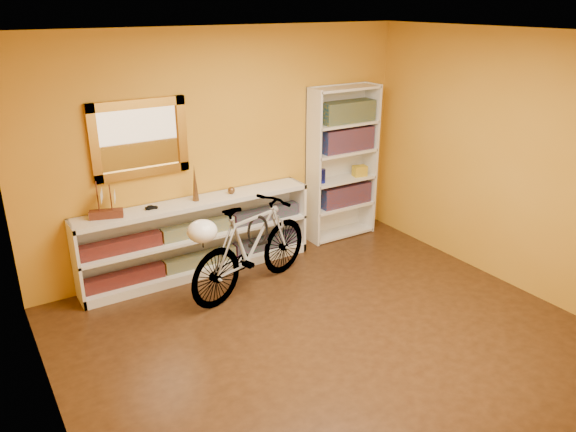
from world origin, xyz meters
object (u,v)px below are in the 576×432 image
helmet (202,231)px  console_unit (198,237)px  bicycle (252,246)px  bookcase (342,164)px

helmet → console_unit: bearing=70.7°
console_unit → bicycle: 0.71m
console_unit → bookcase: 2.03m
bookcase → helmet: (-2.24, -0.84, -0.10)m
console_unit → helmet: (-0.28, -0.81, 0.43)m
bicycle → bookcase: bearing=-85.0°
console_unit → bookcase: bearing=0.7°
bookcase → bicycle: (-1.64, -0.66, -0.47)m
console_unit → helmet: size_ratio=9.15×
helmet → bicycle: bearing=16.8°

